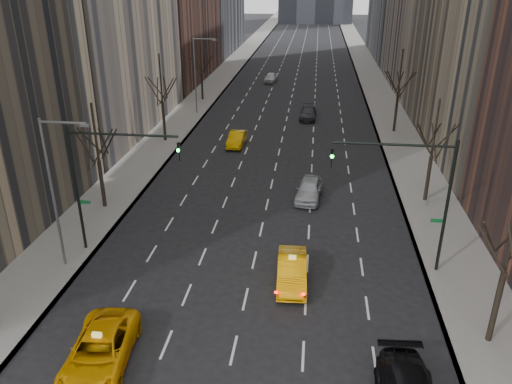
% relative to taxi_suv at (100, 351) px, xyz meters
% --- Properties ---
extents(sidewalk_left, '(4.50, 320.00, 0.15)m').
position_rel_taxi_suv_xyz_m(sidewalk_left, '(-6.50, 67.65, -0.71)').
color(sidewalk_left, slate).
rests_on(sidewalk_left, ground).
extents(sidewalk_right, '(4.50, 320.00, 0.15)m').
position_rel_taxi_suv_xyz_m(sidewalk_right, '(18.00, 67.65, -0.71)').
color(sidewalk_right, slate).
rests_on(sidewalk_right, ground).
extents(tree_lw_b, '(3.36, 3.50, 7.82)m').
position_rel_taxi_suv_xyz_m(tree_lw_b, '(-6.25, 15.65, 2.93)').
color(tree_lw_b, black).
rests_on(tree_lw_b, ground).
extents(tree_lw_c, '(3.36, 3.50, 8.74)m').
position_rel_taxi_suv_xyz_m(tree_lw_c, '(-6.25, 31.65, 3.25)').
color(tree_lw_c, black).
rests_on(tree_lw_c, ground).
extents(tree_lw_d, '(3.36, 3.50, 7.36)m').
position_rel_taxi_suv_xyz_m(tree_lw_d, '(-6.25, 49.65, 2.77)').
color(tree_lw_d, black).
rests_on(tree_lw_d, ground).
extents(tree_rw_a, '(3.36, 3.50, 8.28)m').
position_rel_taxi_suv_xyz_m(tree_rw_a, '(17.75, 3.65, 3.09)').
color(tree_rw_a, black).
rests_on(tree_rw_a, ground).
extents(tree_rw_b, '(3.36, 3.50, 7.82)m').
position_rel_taxi_suv_xyz_m(tree_rw_b, '(17.75, 19.65, 2.93)').
color(tree_rw_b, black).
rests_on(tree_rw_b, ground).
extents(tree_rw_c, '(3.36, 3.50, 8.74)m').
position_rel_taxi_suv_xyz_m(tree_rw_c, '(17.75, 37.65, 3.25)').
color(tree_rw_c, black).
rests_on(tree_rw_c, ground).
extents(traffic_mast_left, '(6.69, 0.39, 8.00)m').
position_rel_taxi_suv_xyz_m(traffic_mast_left, '(-3.35, 9.64, 4.70)').
color(traffic_mast_left, black).
rests_on(traffic_mast_left, ground).
extents(traffic_mast_right, '(6.69, 0.39, 8.00)m').
position_rel_taxi_suv_xyz_m(traffic_mast_right, '(14.86, 9.64, 4.70)').
color(traffic_mast_right, black).
rests_on(traffic_mast_right, ground).
extents(streetlight_near, '(2.83, 0.22, 9.00)m').
position_rel_taxi_suv_xyz_m(streetlight_near, '(-5.09, 7.65, 4.83)').
color(streetlight_near, slate).
rests_on(streetlight_near, ground).
extents(streetlight_far, '(2.83, 0.22, 9.00)m').
position_rel_taxi_suv_xyz_m(streetlight_far, '(-5.09, 42.65, 4.83)').
color(streetlight_far, slate).
rests_on(streetlight_far, ground).
extents(taxi_suv, '(3.18, 5.90, 1.57)m').
position_rel_taxi_suv_xyz_m(taxi_suv, '(0.00, 0.00, 0.00)').
color(taxi_suv, '#E59804').
rests_on(taxi_suv, ground).
extents(taxi_sedan, '(1.82, 4.71, 1.53)m').
position_rel_taxi_suv_xyz_m(taxi_sedan, '(8.16, 7.55, -0.02)').
color(taxi_sedan, '#FFA505').
rests_on(taxi_sedan, ground).
extents(silver_sedan_ahead, '(2.32, 4.76, 1.57)m').
position_rel_taxi_suv_xyz_m(silver_sedan_ahead, '(8.87, 19.09, -0.00)').
color(silver_sedan_ahead, '#A7AAAF').
rests_on(silver_sedan_ahead, ground).
extents(far_taxi, '(1.60, 4.30, 1.40)m').
position_rel_taxi_suv_xyz_m(far_taxi, '(1.35, 31.16, -0.09)').
color(far_taxi, '#DB9D04').
rests_on(far_taxi, ground).
extents(far_suv_grey, '(2.09, 4.80, 1.37)m').
position_rel_taxi_suv_xyz_m(far_suv_grey, '(8.26, 42.02, -0.10)').
color(far_suv_grey, '#29292D').
rests_on(far_suv_grey, ground).
extents(far_car_white, '(2.04, 4.33, 1.43)m').
position_rel_taxi_suv_xyz_m(far_car_white, '(1.90, 62.73, -0.07)').
color(far_car_white, silver).
rests_on(far_car_white, ground).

